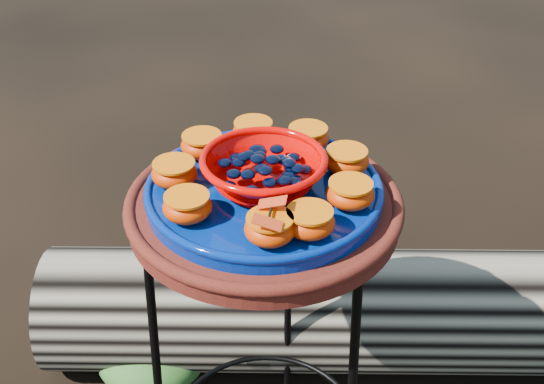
% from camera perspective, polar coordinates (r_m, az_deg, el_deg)
% --- Properties ---
extents(plant_stand, '(0.44, 0.44, 0.70)m').
position_cam_1_polar(plant_stand, '(1.36, -0.57, -14.14)').
color(plant_stand, black).
rests_on(plant_stand, ground).
extents(terracotta_saucer, '(0.44, 0.44, 0.04)m').
position_cam_1_polar(terracotta_saucer, '(1.11, -0.67, -1.34)').
color(terracotta_saucer, '#3B0F08').
rests_on(terracotta_saucer, plant_stand).
extents(cobalt_plate, '(0.38, 0.38, 0.03)m').
position_cam_1_polar(cobalt_plate, '(1.10, -0.68, -0.03)').
color(cobalt_plate, '#001252').
rests_on(cobalt_plate, terracotta_saucer).
extents(red_bowl, '(0.19, 0.19, 0.05)m').
position_cam_1_polar(red_bowl, '(1.07, -0.70, 1.69)').
color(red_bowl, '#D10200').
rests_on(red_bowl, cobalt_plate).
extents(glass_gems, '(0.15, 0.15, 0.03)m').
position_cam_1_polar(glass_gems, '(1.05, -0.71, 3.48)').
color(glass_gems, black).
rests_on(glass_gems, red_bowl).
extents(orange_half_0, '(0.07, 0.07, 0.04)m').
position_cam_1_polar(orange_half_0, '(0.96, -0.17, -3.11)').
color(orange_half_0, '#AD3100').
rests_on(orange_half_0, cobalt_plate).
extents(orange_half_1, '(0.07, 0.07, 0.04)m').
position_cam_1_polar(orange_half_1, '(0.97, 3.15, -2.53)').
color(orange_half_1, '#AD3100').
rests_on(orange_half_1, cobalt_plate).
extents(orange_half_2, '(0.07, 0.07, 0.04)m').
position_cam_1_polar(orange_half_2, '(1.04, 6.55, -0.16)').
color(orange_half_2, '#AD3100').
rests_on(orange_half_2, cobalt_plate).
extents(orange_half_3, '(0.07, 0.07, 0.04)m').
position_cam_1_polar(orange_half_3, '(1.12, 6.25, 2.61)').
color(orange_half_3, '#AD3100').
rests_on(orange_half_3, cobalt_plate).
extents(orange_half_4, '(0.07, 0.07, 0.04)m').
position_cam_1_polar(orange_half_4, '(1.18, 3.02, 4.54)').
color(orange_half_4, '#AD3100').
rests_on(orange_half_4, cobalt_plate).
extents(orange_half_5, '(0.07, 0.07, 0.04)m').
position_cam_1_polar(orange_half_5, '(1.20, -1.57, 5.02)').
color(orange_half_5, '#AD3100').
rests_on(orange_half_5, cobalt_plate).
extents(orange_half_6, '(0.07, 0.07, 0.04)m').
position_cam_1_polar(orange_half_6, '(1.16, -5.86, 3.91)').
color(orange_half_6, '#AD3100').
rests_on(orange_half_6, cobalt_plate).
extents(orange_half_7, '(0.07, 0.07, 0.04)m').
position_cam_1_polar(orange_half_7, '(1.09, -8.15, 1.54)').
color(orange_half_7, '#AD3100').
rests_on(orange_half_7, cobalt_plate).
extents(orange_half_8, '(0.07, 0.07, 0.04)m').
position_cam_1_polar(orange_half_8, '(1.01, -7.09, -1.24)').
color(orange_half_8, '#AD3100').
rests_on(orange_half_8, cobalt_plate).
extents(butterfly, '(0.09, 0.06, 0.02)m').
position_cam_1_polar(butterfly, '(0.94, -0.18, -1.75)').
color(butterfly, red).
rests_on(butterfly, orange_half_0).
extents(driftwood_log, '(1.71, 0.79, 0.31)m').
position_cam_1_polar(driftwood_log, '(1.76, 8.97, -9.77)').
color(driftwood_log, black).
rests_on(driftwood_log, ground).
extents(foliage_left, '(0.28, 0.28, 0.14)m').
position_cam_1_polar(foliage_left, '(1.79, -9.97, -12.98)').
color(foliage_left, '#2A5C23').
rests_on(foliage_left, ground).
extents(foliage_back, '(0.33, 0.33, 0.17)m').
position_cam_1_polar(foliage_back, '(1.94, 0.35, -7.37)').
color(foliage_back, '#2A5C23').
rests_on(foliage_back, ground).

